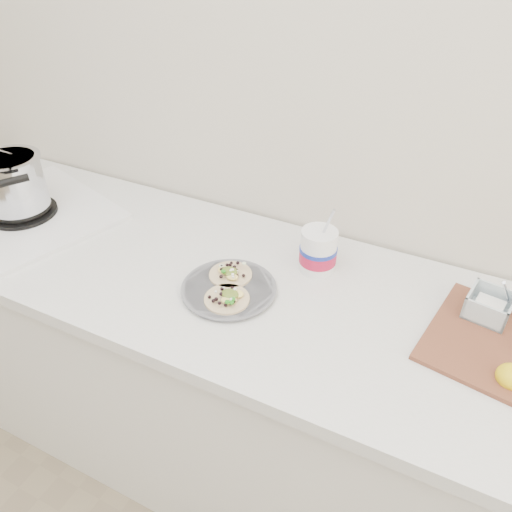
% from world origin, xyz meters
% --- Properties ---
extents(counter, '(2.44, 0.66, 0.90)m').
position_xyz_m(counter, '(0.00, 1.43, 0.45)').
color(counter, silver).
rests_on(counter, ground).
extents(stove, '(0.64, 0.61, 0.25)m').
position_xyz_m(stove, '(-0.86, 1.39, 0.98)').
color(stove, silver).
rests_on(stove, counter).
extents(taco_plate, '(0.25, 0.25, 0.04)m').
position_xyz_m(taco_plate, '(-0.09, 1.36, 0.92)').
color(taco_plate, slate).
rests_on(taco_plate, counter).
extents(tub, '(0.10, 0.10, 0.23)m').
position_xyz_m(tub, '(0.09, 1.56, 0.97)').
color(tub, white).
rests_on(tub, counter).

